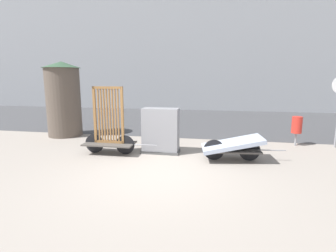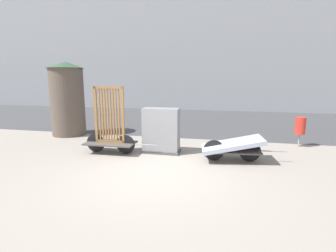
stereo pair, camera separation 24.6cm
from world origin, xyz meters
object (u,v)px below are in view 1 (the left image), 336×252
(bike_cart_with_bedframe, at_px, (109,132))
(bike_cart_with_mattress, at_px, (232,146))
(utility_cabinet, at_px, (161,132))
(advertising_column, at_px, (63,99))
(trash_bin, at_px, (297,125))

(bike_cart_with_bedframe, bearing_deg, bike_cart_with_mattress, -1.05)
(utility_cabinet, bearing_deg, advertising_column, 158.31)
(trash_bin, bearing_deg, advertising_column, -180.00)
(utility_cabinet, relative_size, trash_bin, 1.38)
(bike_cart_with_bedframe, distance_m, trash_bin, 6.11)
(bike_cart_with_mattress, xyz_separation_m, advertising_column, (-6.31, 2.06, 1.04))
(bike_cart_with_bedframe, height_order, utility_cabinet, bike_cart_with_bedframe)
(bike_cart_with_bedframe, relative_size, trash_bin, 2.25)
(utility_cabinet, xyz_separation_m, trash_bin, (4.27, 1.68, 0.06))
(bike_cart_with_mattress, distance_m, trash_bin, 3.02)
(bike_cart_with_mattress, xyz_separation_m, trash_bin, (2.19, 2.06, 0.28))
(bike_cart_with_bedframe, distance_m, advertising_column, 3.52)
(trash_bin, bearing_deg, bike_cart_with_mattress, -136.73)
(bike_cart_with_mattress, distance_m, utility_cabinet, 2.13)
(bike_cart_with_bedframe, bearing_deg, trash_bin, 18.65)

